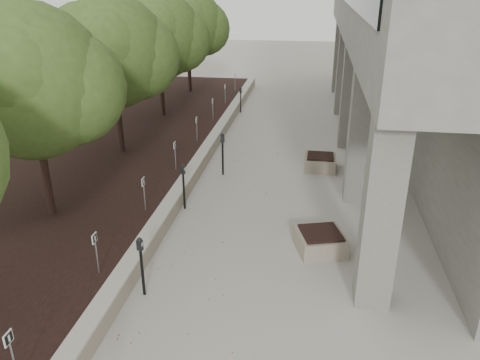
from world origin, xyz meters
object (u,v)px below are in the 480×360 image
Objects in this scene: parking_meter_2 at (142,267)px; crabapple_tree_5 at (188,41)px; parking_meter_5 at (241,100)px; crabapple_tree_2 at (35,114)px; parking_meter_3 at (184,187)px; crabapple_tree_4 at (159,54)px; planter_front at (320,241)px; planter_back at (320,162)px; parking_meter_4 at (223,154)px; crabapple_tree_3 at (115,76)px.

crabapple_tree_5 is at bearing 115.50° from parking_meter_2.
parking_meter_5 is (-0.21, 14.95, -0.06)m from parking_meter_2.
parking_meter_3 is (3.25, 1.54, -2.42)m from crabapple_tree_2.
parking_meter_5 is (3.25, 2.38, -2.49)m from crabapple_tree_4.
planter_front is (3.90, -1.73, -0.44)m from parking_meter_3.
crabapple_tree_5 is at bearing 120.34° from parking_meter_3.
planter_back is at bearing -53.57° from crabapple_tree_5.
crabapple_tree_2 is 13.04m from parking_meter_5.
parking_meter_3 is at bearing -76.42° from crabapple_tree_5.
parking_meter_3 is (3.25, -8.46, -2.42)m from crabapple_tree_4.
crabapple_tree_2 reaches higher than parking_meter_2.
crabapple_tree_4 is at bearing 125.06° from planter_front.
crabapple_tree_2 and crabapple_tree_5 have the same top height.
parking_meter_4 is at bearing -66.45° from parking_meter_5.
crabapple_tree_3 is at bearing 128.91° from parking_meter_2.
parking_meter_5 is at bearing 105.16° from parking_meter_2.
parking_meter_4 reaches higher than planter_front.
crabapple_tree_3 is at bearing -90.00° from crabapple_tree_4.
parking_meter_3 is 2.78m from parking_meter_4.
crabapple_tree_2 is at bearing -85.57° from parking_meter_5.
parking_meter_2 is 8.71m from planter_back.
crabapple_tree_2 is 4.94m from parking_meter_2.
crabapple_tree_2 is 1.00× the size of crabapple_tree_4.
parking_meter_2 reaches higher than planter_back.
crabapple_tree_3 is 3.91× the size of parking_meter_2.
parking_meter_5 is (0.00, 10.84, -0.06)m from parking_meter_3.
crabapple_tree_3 is at bearing 90.00° from crabapple_tree_2.
parking_meter_2 is (3.46, -2.57, -2.42)m from crabapple_tree_2.
planter_front is (7.15, -10.19, -2.86)m from crabapple_tree_4.
crabapple_tree_3 is at bearing 147.30° from parking_meter_4.
planter_front is (7.15, -5.19, -2.86)m from crabapple_tree_3.
crabapple_tree_5 is (0.00, 15.00, 0.00)m from crabapple_tree_2.
planter_back is at bearing 2.46° from crabapple_tree_3.
planter_back is at bearing 89.98° from planter_front.
crabapple_tree_2 is 3.67× the size of parking_meter_4.
planter_front is at bearing -90.02° from planter_back.
parking_meter_5 is 1.14× the size of planter_front.
crabapple_tree_2 is at bearing -90.00° from crabapple_tree_4.
parking_meter_2 is at bearing -115.17° from planter_back.
parking_meter_2 is at bearing -70.38° from parking_meter_3.
planter_front is at bearing -54.94° from crabapple_tree_4.
crabapple_tree_4 and crabapple_tree_5 have the same top height.
crabapple_tree_3 is 1.00× the size of crabapple_tree_4.
crabapple_tree_2 is 4.34m from parking_meter_3.
crabapple_tree_4 is 9.38m from parking_meter_3.
crabapple_tree_4 is 3.91× the size of parking_meter_2.
parking_meter_5 is 1.17× the size of planter_back.
parking_meter_2 is 4.42m from planter_front.
crabapple_tree_2 is at bearing 178.46° from planter_front.
crabapple_tree_3 is 3.67× the size of parking_meter_4.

